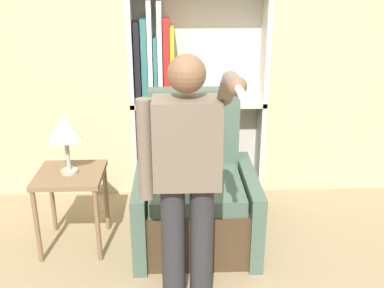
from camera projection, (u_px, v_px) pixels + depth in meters
The scene contains 6 objects.
wall_back at pixel (190, 48), 3.98m from camera, with size 8.00×0.06×2.80m.
bookcase at pixel (180, 106), 4.00m from camera, with size 1.18×0.28×1.90m.
armchair at pixel (195, 197), 3.56m from camera, with size 0.93×0.90×1.17m.
person_standing at pixel (187, 172), 2.66m from camera, with size 0.55×0.78×1.61m.
side_table at pixel (71, 184), 3.40m from camera, with size 0.50×0.50×0.62m.
table_lamp at pixel (65, 130), 3.24m from camera, with size 0.25×0.25×0.44m.
Camera 1 is at (-0.13, -1.99, 2.02)m, focal length 42.00 mm.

